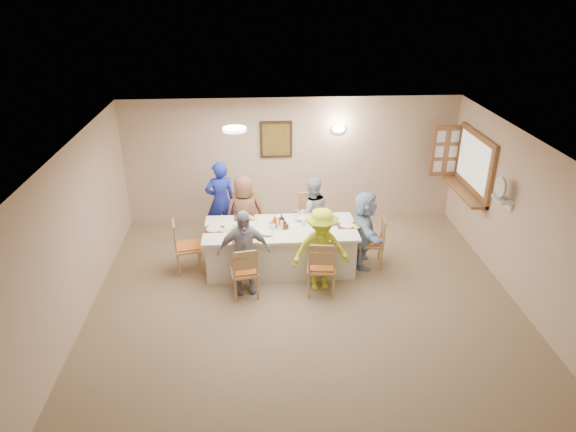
{
  "coord_description": "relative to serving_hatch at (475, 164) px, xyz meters",
  "views": [
    {
      "loc": [
        -0.67,
        -6.05,
        4.6
      ],
      "look_at": [
        -0.2,
        1.4,
        1.05
      ],
      "focal_mm": 32.0,
      "sensor_mm": 36.0,
      "label": 1
    }
  ],
  "objects": [
    {
      "name": "plate_fr",
      "position": [
        -2.93,
        -1.25,
        -0.73
      ],
      "size": [
        0.26,
        0.26,
        0.02
      ],
      "primitive_type": "cylinder",
      "color": "white",
      "rests_on": "dining_table"
    },
    {
      "name": "chair_front_right",
      "position": [
        -2.93,
        -1.63,
        -1.02
      ],
      "size": [
        0.51,
        0.51,
        0.96
      ],
      "primitive_type": null,
      "rotation": [
        0.0,
        0.0,
        3.03
      ],
      "color": "tan",
      "rests_on": "ground"
    },
    {
      "name": "placemat_fl",
      "position": [
        -4.13,
        -1.25,
        -0.74
      ],
      "size": [
        0.38,
        0.28,
        0.01
      ],
      "primitive_type": "cube",
      "color": "#472B19",
      "rests_on": "dining_table"
    },
    {
      "name": "fan_shelf",
      "position": [
        -0.08,
        -1.35,
        -0.1
      ],
      "size": [
        0.22,
        0.36,
        0.03
      ],
      "primitive_type": "cube",
      "color": "white",
      "rests_on": "room_walls"
    },
    {
      "name": "chair_back_left",
      "position": [
        -4.13,
        -0.03,
        -1.0
      ],
      "size": [
        0.48,
        0.48,
        1.0
      ],
      "primitive_type": null,
      "rotation": [
        0.0,
        0.0,
        -0.01
      ],
      "color": "tan",
      "rests_on": "ground"
    },
    {
      "name": "ground",
      "position": [
        -3.21,
        -2.4,
        -1.5
      ],
      "size": [
        7.0,
        7.0,
        0.0
      ],
      "primitive_type": "plane",
      "color": "tan"
    },
    {
      "name": "hatch_sill",
      "position": [
        -0.12,
        0.0,
        -0.53
      ],
      "size": [
        0.3,
        1.5,
        0.05
      ],
      "primitive_type": "cube",
      "color": "brown",
      "rests_on": "room_walls"
    },
    {
      "name": "condiment_malt",
      "position": [
        -3.44,
        -0.88,
        -0.67
      ],
      "size": [
        0.14,
        0.14,
        0.14
      ],
      "primitive_type": "imported",
      "rotation": [
        0.0,
        0.0,
        -0.18
      ],
      "color": "#3A1E0F",
      "rests_on": "dining_table"
    },
    {
      "name": "diner_front_right",
      "position": [
        -2.93,
        -1.51,
        -0.8
      ],
      "size": [
        1.0,
        0.69,
        1.39
      ],
      "primitive_type": "imported",
      "rotation": [
        0.0,
        0.0,
        0.1
      ],
      "color": "#BAD827",
      "rests_on": "ground"
    },
    {
      "name": "teacup_b",
      "position": [
        -3.11,
        -0.34,
        -0.7
      ],
      "size": [
        0.12,
        0.12,
        0.08
      ],
      "primitive_type": "imported",
      "rotation": [
        0.0,
        0.0,
        0.2
      ],
      "color": "white",
      "rests_on": "dining_table"
    },
    {
      "name": "room_walls",
      "position": [
        -3.21,
        -2.4,
        0.01
      ],
      "size": [
        7.0,
        7.0,
        7.0
      ],
      "color": "#D4B092",
      "rests_on": "ground"
    },
    {
      "name": "chair_front_left",
      "position": [
        -4.13,
        -1.63,
        -1.06
      ],
      "size": [
        0.49,
        0.49,
        0.89
      ],
      "primitive_type": null,
      "rotation": [
        0.0,
        0.0,
        3.31
      ],
      "color": "tan",
      "rests_on": "ground"
    },
    {
      "name": "napkin_bl",
      "position": [
        -3.95,
        -0.46,
        -0.73
      ],
      "size": [
        0.13,
        0.13,
        0.01
      ],
      "primitive_type": "cube",
      "color": "yellow",
      "rests_on": "dining_table"
    },
    {
      "name": "diner_front_left",
      "position": [
        -4.13,
        -1.51,
        -0.8
      ],
      "size": [
        0.91,
        0.55,
        1.4
      ],
      "primitive_type": "imported",
      "rotation": [
        0.0,
        0.0,
        0.13
      ],
      "color": "#9C98A6",
      "rests_on": "ground"
    },
    {
      "name": "dining_table",
      "position": [
        -3.53,
        -0.83,
        -1.12
      ],
      "size": [
        2.54,
        1.07,
        0.76
      ],
      "primitive_type": "cube",
      "color": "white",
      "rests_on": "ground"
    },
    {
      "name": "diner_right_end",
      "position": [
        -2.11,
        -0.83,
        -0.82
      ],
      "size": [
        1.29,
        0.51,
        1.36
      ],
      "primitive_type": "imported",
      "rotation": [
        0.0,
        0.0,
        1.53
      ],
      "color": "#9BB9DD",
      "rests_on": "ground"
    },
    {
      "name": "bowl_b",
      "position": [
        -3.17,
        -0.57,
        -0.71
      ],
      "size": [
        0.24,
        0.24,
        0.07
      ],
      "primitive_type": "imported",
      "rotation": [
        0.0,
        0.0,
        -0.06
      ],
      "color": "white",
      "rests_on": "dining_table"
    },
    {
      "name": "plate_br",
      "position": [
        -2.93,
        -0.41,
        -0.73
      ],
      "size": [
        0.25,
        0.25,
        0.02
      ],
      "primitive_type": "cylinder",
      "color": "white",
      "rests_on": "dining_table"
    },
    {
      "name": "napkin_re",
      "position": [
        -2.23,
        -0.88,
        -0.73
      ],
      "size": [
        0.15,
        0.15,
        0.01
      ],
      "primitive_type": "cube",
      "color": "yellow",
      "rests_on": "dining_table"
    },
    {
      "name": "plate_fl",
      "position": [
        -4.13,
        -1.25,
        -0.73
      ],
      "size": [
        0.26,
        0.26,
        0.02
      ],
      "primitive_type": "cylinder",
      "color": "white",
      "rests_on": "dining_table"
    },
    {
      "name": "diner_back_right",
      "position": [
        -2.93,
        -0.15,
        -0.82
      ],
      "size": [
        0.81,
        0.71,
        1.37
      ],
      "primitive_type": "imported",
      "rotation": [
        0.0,
        0.0,
        3.29
      ],
      "color": "#9FA1AE",
      "rests_on": "ground"
    },
    {
      "name": "wall_sconce",
      "position": [
        -2.31,
        1.04,
        0.4
      ],
      "size": [
        0.26,
        0.09,
        0.18
      ],
      "primitive_type": "ellipsoid",
      "color": "white",
      "rests_on": "room_walls"
    },
    {
      "name": "shutter_door",
      "position": [
        -0.26,
        0.76,
        0.0
      ],
      "size": [
        0.55,
        0.04,
        1.0
      ],
      "primitive_type": "cube",
      "color": "brown",
      "rests_on": "room_walls"
    },
    {
      "name": "napkin_fr",
      "position": [
        -2.75,
        -1.3,
        -0.73
      ],
      "size": [
        0.15,
        0.15,
        0.01
      ],
      "primitive_type": "cube",
      "color": "yellow",
      "rests_on": "dining_table"
    },
    {
      "name": "plate_bl",
      "position": [
        -4.13,
        -0.41,
        -0.73
      ],
      "size": [
        0.23,
        0.23,
        0.01
      ],
      "primitive_type": "cylinder",
      "color": "white",
      "rests_on": "dining_table"
    },
    {
      "name": "ceiling_light",
      "position": [
        -4.21,
        -0.9,
        0.97
      ],
      "size": [
        0.36,
        0.36,
        0.05
      ],
      "primitive_type": "cylinder",
      "color": "white",
      "rests_on": "room_walls"
    },
    {
      "name": "wall_picture",
      "position": [
        -3.51,
        1.06,
        0.2
      ],
      "size": [
        0.62,
        0.05,
        0.72
      ],
      "color": "#341F12",
      "rests_on": "room_walls"
    },
    {
      "name": "plate_re",
      "position": [
        -2.41,
        -0.83,
        -0.73
      ],
      "size": [
        0.23,
        0.23,
        0.01
      ],
      "primitive_type": "cylinder",
      "color": "white",
      "rests_on": "dining_table"
    },
    {
      "name": "napkin_fl",
      "position": [
        -3.95,
        -1.3,
        -0.73
      ],
      "size": [
        0.13,
        0.13,
        0.01
      ],
      "primitive_type": "cube",
      "color": "yellow",
      "rests_on": "dining_table"
    },
    {
      "name": "condiment_brown",
      "position": [
        -3.5,
        -0.73,
        -0.64
      ],
      "size": [
        0.13,
        0.13,
        0.2
      ],
      "primitive_type": "imported",
      "rotation": [
        0.0,
        0.0,
        0.23
      ],
      "color": "#3A1E0F",
      "rests_on": "dining_table"
    },
    {
      "name": "drinking_glass",
      "position": [
        -3.68,
        -0.78,
        -0.68
      ],
      "size": [
        0.07,
        0.07,
        0.1
      ],
      "primitive_type": "cylinder",
      "color": "silver",
      "rests_on": "dining_table"
    },
    {
      "name": "plate_le",
      "position": [
        -4.63,
        -0.83,
        -0.73
      ],
      "size": [
        0.25,
        0.25,
        0.02
      ],
      "primitive_type": "cylinder",
      "color": "white",
      "rests_on": "dining_table"
    },
    {
      "name": "placemat_le",
      "position": [
        -4.63,
        -0.83,
        -0.74
      ],
      "size": [
        0.34,
        0.26,
        0.01
      ],
      "primitive_type": "cube",
      "color": "#472B19",
      "rests_on": "dining_table"
    },
    {
      "name": "chair_right_end",
      "position": [
        -1.98,
        -0.83,
        -1.05
      ],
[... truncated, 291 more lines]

